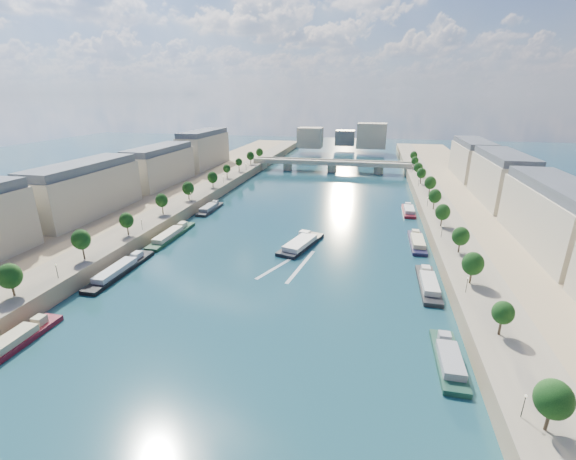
% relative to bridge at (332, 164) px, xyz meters
% --- Properties ---
extents(ground, '(700.00, 700.00, 0.00)m').
position_rel_bridge_xyz_m(ground, '(0.00, -122.84, -5.08)').
color(ground, '#0D2B3A').
rests_on(ground, ground).
extents(quay_left, '(44.00, 520.00, 5.00)m').
position_rel_bridge_xyz_m(quay_left, '(-72.00, -122.84, -2.58)').
color(quay_left, '#9E8460').
rests_on(quay_left, ground).
extents(quay_right, '(44.00, 520.00, 5.00)m').
position_rel_bridge_xyz_m(quay_right, '(72.00, -122.84, -2.58)').
color(quay_right, '#9E8460').
rests_on(quay_right, ground).
extents(pave_left, '(14.00, 520.00, 0.10)m').
position_rel_bridge_xyz_m(pave_left, '(-57.00, -122.84, -0.03)').
color(pave_left, gray).
rests_on(pave_left, quay_left).
extents(pave_right, '(14.00, 520.00, 0.10)m').
position_rel_bridge_xyz_m(pave_right, '(57.00, -122.84, -0.03)').
color(pave_right, gray).
rests_on(pave_right, quay_right).
extents(trees_left, '(4.80, 268.80, 8.26)m').
position_rel_bridge_xyz_m(trees_left, '(-55.00, -120.84, 5.39)').
color(trees_left, '#382B1E').
rests_on(trees_left, ground).
extents(trees_right, '(4.80, 268.80, 8.26)m').
position_rel_bridge_xyz_m(trees_right, '(55.00, -112.84, 5.39)').
color(trees_right, '#382B1E').
rests_on(trees_right, ground).
extents(lamps_left, '(0.36, 200.36, 4.28)m').
position_rel_bridge_xyz_m(lamps_left, '(-52.50, -132.84, 2.70)').
color(lamps_left, black).
rests_on(lamps_left, ground).
extents(lamps_right, '(0.36, 200.36, 4.28)m').
position_rel_bridge_xyz_m(lamps_right, '(52.50, -117.84, 2.70)').
color(lamps_right, black).
rests_on(lamps_right, ground).
extents(buildings_left, '(16.00, 226.00, 23.20)m').
position_rel_bridge_xyz_m(buildings_left, '(-85.00, -110.84, 11.37)').
color(buildings_left, '#C1B094').
rests_on(buildings_left, ground).
extents(buildings_right, '(16.00, 226.00, 23.20)m').
position_rel_bridge_xyz_m(buildings_right, '(85.00, -110.84, 11.37)').
color(buildings_right, '#C1B094').
rests_on(buildings_right, ground).
extents(skyline, '(79.00, 42.00, 22.00)m').
position_rel_bridge_xyz_m(skyline, '(3.19, 96.68, 9.57)').
color(skyline, '#C1B094').
rests_on(skyline, ground).
extents(bridge, '(112.00, 12.00, 8.15)m').
position_rel_bridge_xyz_m(bridge, '(0.00, 0.00, 0.00)').
color(bridge, '#C1B79E').
rests_on(bridge, ground).
extents(tour_barge, '(13.74, 26.30, 3.61)m').
position_rel_bridge_xyz_m(tour_barge, '(4.52, -143.73, -4.18)').
color(tour_barge, black).
rests_on(tour_barge, ground).
extents(wake, '(14.47, 25.89, 0.04)m').
position_rel_bridge_xyz_m(wake, '(4.52, -160.40, -5.06)').
color(wake, silver).
rests_on(wake, ground).
extents(moored_barges_left, '(5.00, 158.10, 3.60)m').
position_rel_bridge_xyz_m(moored_barges_left, '(-45.50, -176.52, -4.24)').
color(moored_barges_left, '#1A2339').
rests_on(moored_barges_left, ground).
extents(moored_barges_right, '(5.00, 165.95, 3.60)m').
position_rel_bridge_xyz_m(moored_barges_right, '(45.50, -165.40, -4.24)').
color(moored_barges_right, black).
rests_on(moored_barges_right, ground).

